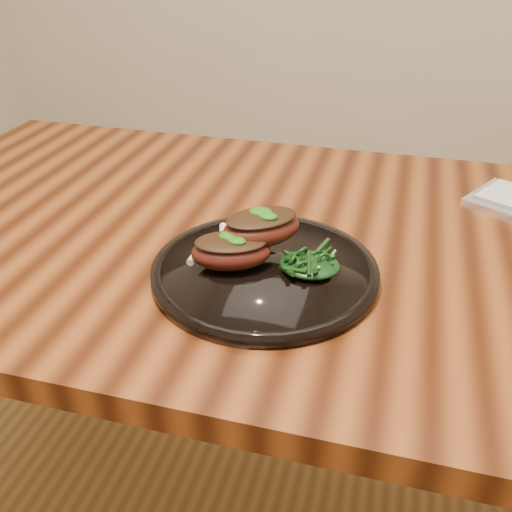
{
  "coord_description": "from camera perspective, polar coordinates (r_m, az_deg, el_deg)",
  "views": [
    {
      "loc": [
        0.1,
        -0.78,
        1.19
      ],
      "look_at": [
        -0.07,
        -0.13,
        0.78
      ],
      "focal_mm": 40.0,
      "sensor_mm": 36.0,
      "label": 1
    }
  ],
  "objects": [
    {
      "name": "lamb_chop_back",
      "position": [
        0.8,
        0.49,
        2.95
      ],
      "size": [
        0.14,
        0.13,
        0.05
      ],
      "color": "#42140C",
      "rests_on": "plate"
    },
    {
      "name": "desk",
      "position": [
        0.95,
        6.44,
        -2.49
      ],
      "size": [
        1.6,
        0.8,
        0.75
      ],
      "color": "black",
      "rests_on": "ground"
    },
    {
      "name": "greens_heap",
      "position": [
        0.78,
        5.43,
        -0.54
      ],
      "size": [
        0.08,
        0.08,
        0.03
      ],
      "color": "black",
      "rests_on": "plate"
    },
    {
      "name": "lamb_chop_front",
      "position": [
        0.78,
        -2.56,
        0.57
      ],
      "size": [
        0.13,
        0.1,
        0.05
      ],
      "color": "#42140C",
      "rests_on": "plate"
    },
    {
      "name": "herb_smear",
      "position": [
        0.86,
        -0.54,
        1.85
      ],
      "size": [
        0.08,
        0.05,
        0.01
      ],
      "primitive_type": "ellipsoid",
      "color": "#0F4907",
      "rests_on": "plate"
    },
    {
      "name": "plate",
      "position": [
        0.8,
        0.89,
        -1.47
      ],
      "size": [
        0.32,
        0.32,
        0.02
      ],
      "color": "black",
      "rests_on": "desk"
    }
  ]
}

